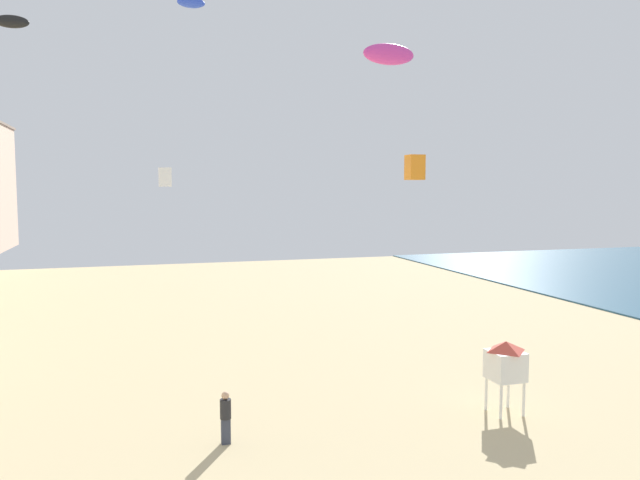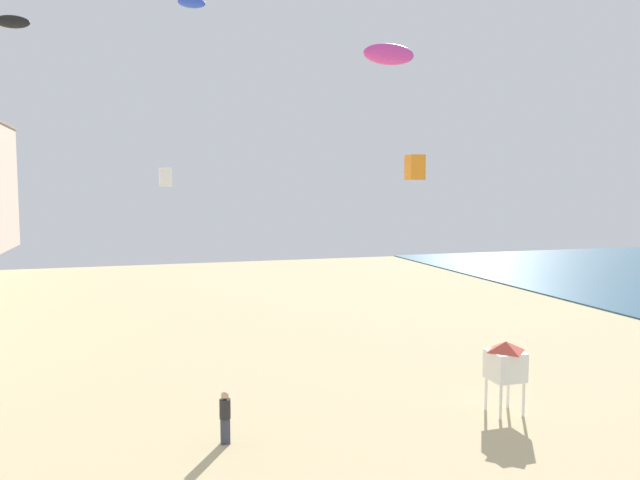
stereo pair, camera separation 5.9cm
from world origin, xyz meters
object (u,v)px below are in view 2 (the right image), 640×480
(kite_flyer, at_px, (225,415))
(kite_orange_box, at_px, (415,167))
(kite_magenta_parafoil_2, at_px, (389,54))
(kite_black_parafoil, at_px, (12,22))
(lifeguard_stand, at_px, (505,362))
(kite_blue_parafoil, at_px, (192,3))
(kite_white_box, at_px, (166,177))

(kite_flyer, bearing_deg, kite_orange_box, 102.55)
(kite_magenta_parafoil_2, distance_m, kite_black_parafoil, 23.89)
(kite_flyer, relative_size, kite_magenta_parafoil_2, 0.67)
(kite_flyer, bearing_deg, kite_magenta_parafoil_2, 111.12)
(lifeguard_stand, distance_m, kite_magenta_parafoil_2, 14.47)
(kite_magenta_parafoil_2, bearing_deg, kite_black_parafoil, 139.28)
(kite_blue_parafoil, xyz_separation_m, kite_magenta_parafoil_2, (7.44, -13.28, -5.38))
(lifeguard_stand, height_order, kite_white_box, kite_white_box)
(kite_blue_parafoil, bearing_deg, kite_white_box, -115.32)
(kite_black_parafoil, bearing_deg, kite_orange_box, -42.89)
(kite_flyer, distance_m, lifeguard_stand, 9.71)
(kite_magenta_parafoil_2, xyz_separation_m, kite_orange_box, (0.53, -1.71, -5.12))
(kite_white_box, xyz_separation_m, kite_blue_parafoil, (1.99, 4.21, 10.78))
(lifeguard_stand, xyz_separation_m, kite_blue_parafoil, (-8.45, 21.30, 17.38))
(kite_white_box, bearing_deg, kite_blue_parafoil, 64.68)
(kite_flyer, distance_m, kite_orange_box, 13.45)
(kite_magenta_parafoil_2, height_order, kite_black_parafoil, kite_black_parafoil)
(lifeguard_stand, xyz_separation_m, kite_orange_box, (-0.48, 6.30, 6.89))
(kite_magenta_parafoil_2, height_order, kite_orange_box, kite_magenta_parafoil_2)
(kite_flyer, height_order, lifeguard_stand, lifeguard_stand)
(kite_flyer, height_order, kite_white_box, kite_white_box)
(kite_white_box, distance_m, kite_blue_parafoil, 11.74)
(lifeguard_stand, bearing_deg, kite_orange_box, 83.30)
(kite_blue_parafoil, xyz_separation_m, kite_black_parafoil, (-10.42, 2.09, -1.43))
(kite_white_box, height_order, kite_orange_box, kite_orange_box)
(kite_flyer, relative_size, lifeguard_stand, 0.64)
(kite_white_box, distance_m, kite_magenta_parafoil_2, 14.15)
(kite_white_box, distance_m, kite_orange_box, 14.68)
(kite_white_box, xyz_separation_m, kite_black_parafoil, (-8.43, 6.30, 9.35))
(kite_black_parafoil, bearing_deg, kite_white_box, -36.79)
(kite_white_box, bearing_deg, kite_black_parafoil, 143.21)
(lifeguard_stand, distance_m, kite_orange_box, 9.35)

